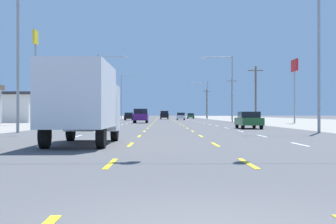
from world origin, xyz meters
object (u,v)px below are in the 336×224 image
Objects in this scene: hatchback_inner_right_far at (181,116)px; pole_sign_left_row_2 at (66,80)px; suv_inner_left_mid at (141,116)px; sedan_far_right_farthest at (191,116)px; box_truck_inner_left_nearest at (83,100)px; pole_sign_left_row_1 at (35,57)px; suv_center_turn_farther at (164,115)px; hatchback_far_left_midfar at (129,116)px; streetlight_right_row_1 at (229,83)px; streetlight_left_row_1 at (101,83)px; streetlight_right_row_2 at (206,97)px; streetlight_left_row_2 at (123,94)px; pole_sign_right_row_2 at (294,73)px; sedan_far_right_near at (249,120)px; streetlight_left_row_0 at (23,47)px; streetlight_right_row_0 at (313,45)px.

hatchback_inner_right_far is 27.03m from pole_sign_left_row_2.
sedan_far_right_farthest is (10.69, 63.37, -0.27)m from suv_inner_left_mid.
box_truck_inner_left_nearest is 1.60× the size of sedan_far_right_farthest.
suv_center_turn_farther is at bearing 75.05° from pole_sign_left_row_1.
box_truck_inner_left_nearest reaches higher than hatchback_far_left_midfar.
streetlight_right_row_1 is at bearing -54.26° from hatchback_far_left_midfar.
suv_center_turn_farther is 0.48× the size of streetlight_left_row_1.
suv_center_turn_farther is 42.35m from streetlight_right_row_1.
hatchback_inner_right_far is (7.13, 81.03, -1.05)m from box_truck_inner_left_nearest.
streetlight_left_row_1 is 1.01× the size of streetlight_right_row_1.
streetlight_left_row_2 is at bearing -180.00° from streetlight_right_row_2.
pole_sign_left_row_2 is 30.29m from streetlight_right_row_1.
streetlight_right_row_1 reaches higher than pole_sign_right_row_2.
box_truck_inner_left_nearest is 1.60× the size of sedan_far_right_near.
suv_center_turn_farther is at bearing 87.72° from box_truck_inner_left_nearest.
streetlight_left_row_2 is at bearing 115.96° from streetlight_right_row_1.
streetlight_right_row_1 is at bearing -87.62° from sedan_far_right_farthest.
streetlight_right_row_1 reaches higher than suv_inner_left_mid.
streetlight_left_row_0 is (-13.25, -68.58, 5.01)m from hatchback_inner_right_far.
streetlight_left_row_1 is (-6.23, 5.58, 4.93)m from suv_inner_left_mid.
sedan_far_right_farthest is (10.94, 110.20, -1.08)m from box_truck_inner_left_nearest.
box_truck_inner_left_nearest is 1.47× the size of suv_inner_left_mid.
pole_sign_left_row_1 is at bearing 107.75° from box_truck_inner_left_nearest.
streetlight_left_row_0 is at bearing -92.41° from hatchback_far_left_midfar.
pole_sign_left_row_2 reaches higher than box_truck_inner_left_nearest.
sedan_far_right_near is 25.46m from pole_sign_right_row_2.
hatchback_far_left_midfar is 1.00× the size of hatchback_inner_right_far.
suv_inner_left_mid is at bearing 89.69° from box_truck_inner_left_nearest.
hatchback_inner_right_far is at bearing -74.56° from suv_center_turn_farther.
suv_inner_left_mid is at bearing -101.37° from hatchback_inner_right_far.
pole_sign_left_row_1 reaches higher than box_truck_inner_left_nearest.
streetlight_right_row_2 reaches higher than hatchback_far_left_midfar.
hatchback_inner_right_far is 18.18m from streetlight_left_row_2.
pole_sign_left_row_2 is 0.98× the size of streetlight_right_row_1.
hatchback_far_left_midfar is at bearing 83.82° from streetlight_left_row_1.
hatchback_far_left_midfar is 0.80× the size of suv_center_turn_farther.
suv_center_turn_farther reaches higher than hatchback_far_left_midfar.
sedan_far_right_near is 0.92× the size of suv_center_turn_farther.
suv_inner_left_mid is 37.17m from streetlight_right_row_0.
suv_center_turn_farther is 42.37m from streetlight_left_row_1.
pole_sign_left_row_1 reaches higher than streetlight_right_row_1.
pole_sign_left_row_1 is 33.46m from pole_sign_right_row_2.
hatchback_inner_right_far is at bearing 67.41° from pole_sign_left_row_1.
streetlight_left_row_0 reaches higher than hatchback_far_left_midfar.
streetlight_right_row_0 reaches higher than sedan_far_right_near.
pole_sign_left_row_1 reaches higher than sedan_far_right_farthest.
pole_sign_left_row_2 is (-13.97, 65.43, 5.46)m from box_truck_inner_left_nearest.
sedan_far_right_farthest is 67.33m from pole_sign_right_row_2.
streetlight_left_row_1 reaches higher than streetlight_right_row_1.
sedan_far_right_near is 0.45× the size of streetlight_right_row_1.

